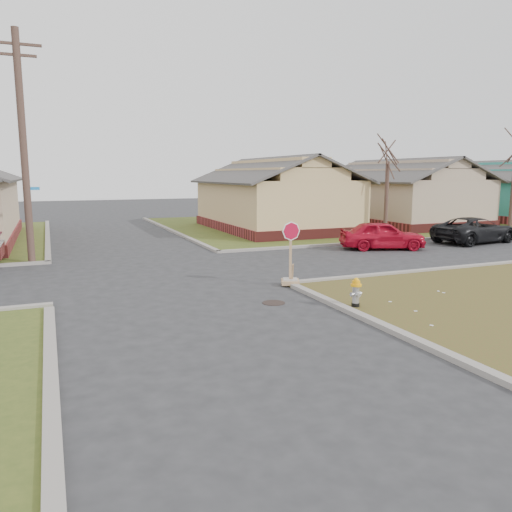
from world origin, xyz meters
name	(u,v)px	position (x,y,z in m)	size (l,w,h in m)	color
ground	(192,307)	(0.00, 0.00, 0.00)	(120.00, 120.00, 0.00)	#28292B
verge_far_right	(408,221)	(22.00, 18.00, 0.03)	(37.00, 19.00, 0.05)	#3B4B1A
curbs	(156,273)	(0.00, 5.00, 0.00)	(80.00, 40.00, 0.12)	gray
manhole	(274,303)	(2.20, -0.50, 0.01)	(0.64, 0.64, 0.01)	black
side_house_yellow	(274,196)	(10.00, 16.50, 2.19)	(7.60, 11.60, 4.70)	maroon
side_house_tan	(400,193)	(20.00, 16.50, 2.19)	(7.60, 11.60, 4.70)	maroon
side_house_teal	(503,192)	(30.00, 16.50, 2.19)	(7.60, 11.60, 4.70)	maroon
utility_pole	(23,145)	(-4.20, 8.90, 4.66)	(1.80, 0.28, 9.00)	#402D25
tree_mid_right	(386,200)	(14.00, 10.20, 2.15)	(0.22, 0.22, 4.20)	#402D25
tree_far_right	(512,192)	(24.00, 10.50, 2.43)	(0.22, 0.22, 4.76)	#402D25
fire_hydrant	(356,291)	(4.00, -1.84, 0.48)	(0.29, 0.29, 0.79)	black
stop_sign	(290,271)	(3.62, 1.30, 0.49)	(0.58, 0.56, 2.03)	#A17D57
red_sedan	(382,235)	(11.22, 6.72, 0.68)	(1.60, 3.99, 1.36)	#B70D23
dark_pickup	(475,230)	(17.15, 6.81, 0.67)	(2.21, 4.80, 1.33)	black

